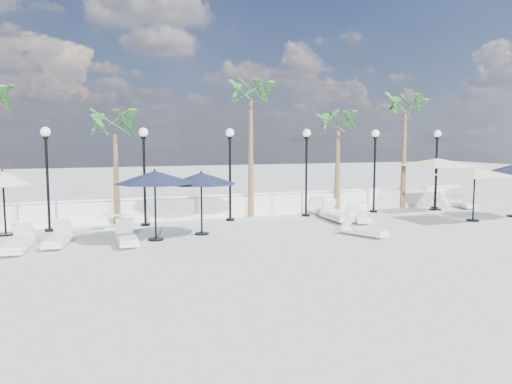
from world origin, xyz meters
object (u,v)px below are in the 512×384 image
object	(u,v)px
lounger_3	(127,238)
parasol_cream_small	(3,179)
lounger_5	(364,230)
lounger_7	(326,210)
parasol_navy_mid	(201,179)
lounger_8	(463,204)
parasol_cream_sq_a	(437,159)
parasol_cream_sq_b	(475,168)
lounger_4	(358,217)
lounger_6	(336,215)
parasol_navy_left	(155,178)
lounger_2	(18,244)
lounger_1	(58,239)

from	to	relation	value
lounger_3	parasol_cream_small	distance (m)	5.28
lounger_5	lounger_7	world-z (taller)	lounger_7
parasol_navy_mid	lounger_8	bearing A→B (deg)	9.31
parasol_cream_sq_a	parasol_cream_sq_b	xyz separation A→B (m)	(-0.80, -3.24, -0.26)
lounger_5	parasol_cream_sq_a	bearing A→B (deg)	8.97
lounger_3	lounger_4	bearing A→B (deg)	7.29
lounger_6	parasol_navy_left	distance (m)	7.99
lounger_4	lounger_6	world-z (taller)	lounger_6
lounger_2	lounger_3	size ratio (longest dim) A/B	1.11
parasol_cream_sq_b	parasol_cream_small	distance (m)	18.17
lounger_2	lounger_6	distance (m)	11.96
lounger_3	parasol_navy_left	bearing A→B (deg)	22.33
lounger_2	lounger_6	xyz separation A→B (m)	(11.84, 1.68, 0.00)
lounger_5	parasol_cream_small	distance (m)	12.80
lounger_4	lounger_7	bearing A→B (deg)	116.72
lounger_4	lounger_8	bearing A→B (deg)	28.04
lounger_2	lounger_4	bearing A→B (deg)	12.57
parasol_cream_small	lounger_5	bearing A→B (deg)	-21.11
lounger_1	lounger_8	bearing A→B (deg)	18.42
lounger_2	lounger_7	xyz separation A→B (m)	(12.11, 3.06, 0.01)
parasol_cream_sq_b	parasol_navy_mid	bearing A→B (deg)	174.69
parasol_navy_mid	parasol_cream_sq_a	world-z (taller)	parasol_cream_sq_a
parasol_navy_left	parasol_cream_sq_b	bearing A→B (deg)	-2.59
lounger_1	parasol_cream_sq_b	xyz separation A→B (m)	(16.09, -0.73, 1.98)
lounger_1	lounger_4	xyz separation A→B (m)	(11.45, 0.71, -0.01)
lounger_8	parasol_cream_small	size ratio (longest dim) A/B	0.75
lounger_8	parasol_navy_left	size ratio (longest dim) A/B	0.64
lounger_1	lounger_8	xyz separation A→B (m)	(18.65, 2.60, -0.02)
lounger_7	parasol_cream_sq_a	size ratio (longest dim) A/B	0.39
parasol_navy_left	parasol_cream_sq_a	size ratio (longest dim) A/B	0.50
lounger_7	parasol_cream_small	xyz separation A→B (m)	(-12.78, -0.02, 1.73)
lounger_5	lounger_8	bearing A→B (deg)	3.67
lounger_2	lounger_3	xyz separation A→B (m)	(3.20, -0.10, -0.02)
lounger_7	lounger_1	bearing A→B (deg)	-171.08
parasol_navy_mid	lounger_2	bearing A→B (deg)	-172.48
lounger_7	parasol_navy_left	world-z (taller)	parasol_navy_left
parasol_navy_mid	parasol_cream_sq_b	size ratio (longest dim) A/B	0.53
lounger_7	parasol_cream_sq_b	xyz separation A→B (m)	(5.09, -3.33, 1.95)
lounger_6	parasol_cream_sq_b	xyz separation A→B (m)	(5.36, -1.95, 1.97)
lounger_1	parasol_navy_left	distance (m)	3.62
lounger_1	lounger_6	size ratio (longest dim) A/B	0.96
parasol_cream_sq_b	parasol_cream_small	size ratio (longest dim) A/B	2.05
lounger_5	parasol_navy_mid	size ratio (longest dim) A/B	0.69
lounger_4	lounger_7	size ratio (longest dim) A/B	0.88
lounger_3	lounger_6	world-z (taller)	lounger_6
lounger_4	parasol_cream_sq_a	size ratio (longest dim) A/B	0.35
lounger_3	parasol_cream_sq_b	distance (m)	14.14
parasol_cream_sq_b	parasol_cream_small	xyz separation A→B (m)	(-17.87, 3.31, -0.22)
lounger_5	parasol_navy_mid	xyz separation A→B (m)	(-5.25, 2.31, 1.79)
lounger_8	parasol_cream_sq_b	distance (m)	4.66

